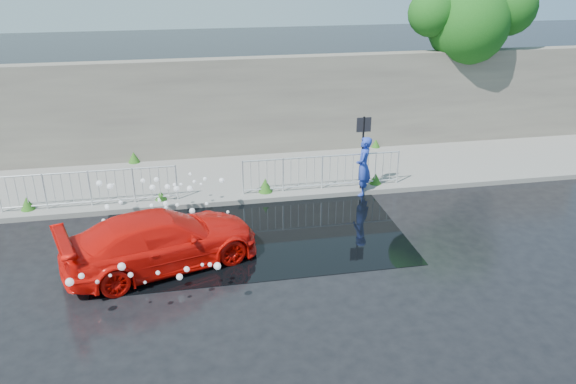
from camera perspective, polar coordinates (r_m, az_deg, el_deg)
ground at (r=14.48m, az=-5.00°, el=-6.12°), size 90.00×90.00×0.00m
pavement at (r=18.95m, az=-6.61°, el=1.43°), size 30.00×4.00×0.15m
curb at (r=17.11m, az=-6.08°, el=-1.01°), size 30.00×0.25×0.16m
retaining_wall at (r=20.47m, az=-7.35°, el=8.45°), size 30.00×0.60×3.50m
puddle at (r=15.39m, az=-3.54°, el=-4.14°), size 8.00×5.00×0.01m
sign_post at (r=17.39m, az=7.62°, el=5.13°), size 0.45×0.06×2.50m
tree at (r=22.82m, az=18.34°, el=16.35°), size 4.96×3.04×6.30m
railing_left at (r=17.39m, az=-19.51°, el=0.47°), size 5.05×0.05×1.10m
railing_right at (r=17.63m, az=3.49°, el=2.14°), size 5.05×0.05×1.10m
weeds at (r=18.35m, az=-7.13°, el=1.54°), size 12.17×3.93×0.45m
water_spray at (r=15.02m, az=-13.17°, el=-2.43°), size 3.62×5.62×1.11m
red_car at (r=13.89m, az=-12.72°, el=-4.80°), size 5.07×3.30×1.37m
person at (r=17.57m, az=7.67°, el=2.61°), size 0.70×0.81×1.88m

